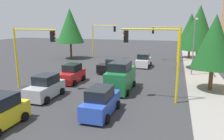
{
  "coord_description": "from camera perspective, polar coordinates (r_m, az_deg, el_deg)",
  "views": [
    {
      "loc": [
        23.04,
        7.31,
        6.19
      ],
      "look_at": [
        0.89,
        0.64,
        1.2
      ],
      "focal_mm": 34.53,
      "sensor_mm": 36.0,
      "label": 1
    }
  ],
  "objects": [
    {
      "name": "car_white",
      "position": [
        31.65,
        8.35,
        2.41
      ],
      "size": [
        3.9,
        2.05,
        1.98
      ],
      "color": "white",
      "rests_on": "ground"
    },
    {
      "name": "tree_roadside_far",
      "position": [
        41.11,
        20.14,
        10.14
      ],
      "size": [
        4.38,
        4.38,
        8.01
      ],
      "color": "brown",
      "rests_on": "ground"
    },
    {
      "name": "ground_plane",
      "position": [
        24.96,
        -0.81,
        -2.19
      ],
      "size": [
        120.0,
        120.0,
        0.0
      ],
      "primitive_type": "plane",
      "color": "#353538"
    },
    {
      "name": "tree_roadside_mid",
      "position": [
        31.16,
        22.09,
        10.33
      ],
      "size": [
        4.7,
        4.7,
        8.61
      ],
      "color": "brown",
      "rests_on": "ground"
    },
    {
      "name": "street_lamp_curbside",
      "position": [
        26.78,
        20.95,
        7.43
      ],
      "size": [
        2.15,
        0.28,
        7.0
      ],
      "color": "slate",
      "rests_on": "ground"
    },
    {
      "name": "car_black",
      "position": [
        26.62,
        0.52,
        0.7
      ],
      "size": [
        1.99,
        3.98,
        1.98
      ],
      "color": "black",
      "rests_on": "ground"
    },
    {
      "name": "tree_roadside_near",
      "position": [
        21.34,
        25.5,
        6.77
      ],
      "size": [
        3.86,
        3.86,
        7.05
      ],
      "color": "brown",
      "rests_on": "ground"
    },
    {
      "name": "traffic_signal_near_right",
      "position": [
        21.56,
        -20.64,
        5.84
      ],
      "size": [
        0.36,
        4.59,
        5.81
      ],
      "color": "yellow",
      "rests_on": "ground"
    },
    {
      "name": "traffic_signal_far_right",
      "position": [
        39.33,
        -2.68,
        9.29
      ],
      "size": [
        0.36,
        4.59,
        6.0
      ],
      "color": "yellow",
      "rests_on": "ground"
    },
    {
      "name": "car_blue",
      "position": [
        15.04,
        -2.96,
        -8.45
      ],
      "size": [
        4.15,
        1.95,
        1.98
      ],
      "color": "blue",
      "rests_on": "ground"
    },
    {
      "name": "lane_arrow_near",
      "position": [
        16.66,
        -23.58,
        -10.69
      ],
      "size": [
        2.4,
        1.1,
        1.1
      ],
      "color": "silver",
      "rests_on": "ground"
    },
    {
      "name": "car_silver",
      "position": [
        19.13,
        -17.2,
        -4.45
      ],
      "size": [
        3.81,
        2.02,
        1.98
      ],
      "color": "#B2B5BA",
      "rests_on": "ground"
    },
    {
      "name": "sidewalk_kerb",
      "position": [
        28.88,
        22.7,
        -1.01
      ],
      "size": [
        80.0,
        4.0,
        0.15
      ],
      "primitive_type": "cube",
      "color": "gray",
      "rests_on": "ground"
    },
    {
      "name": "traffic_signal_near_left",
      "position": [
        17.24,
        11.44,
        5.21
      ],
      "size": [
        0.36,
        4.59,
        5.91
      ],
      "color": "yellow",
      "rests_on": "ground"
    },
    {
      "name": "car_red",
      "position": [
        23.45,
        -10.59,
        -1.09
      ],
      "size": [
        3.62,
        1.98,
        1.98
      ],
      "color": "red",
      "rests_on": "ground"
    },
    {
      "name": "tree_opposite_side",
      "position": [
        39.54,
        -11.04,
        11.4
      ],
      "size": [
        4.82,
        4.82,
        8.84
      ],
      "color": "brown",
      "rests_on": "ground"
    },
    {
      "name": "traffic_signal_far_left",
      "position": [
        37.14,
        14.43,
        8.53
      ],
      "size": [
        0.36,
        4.59,
        5.76
      ],
      "color": "yellow",
      "rests_on": "ground"
    },
    {
      "name": "delivery_van_green",
      "position": [
        20.17,
        2.33,
        -1.92
      ],
      "size": [
        4.8,
        2.22,
        2.77
      ],
      "color": "#1E7238",
      "rests_on": "ground"
    }
  ]
}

